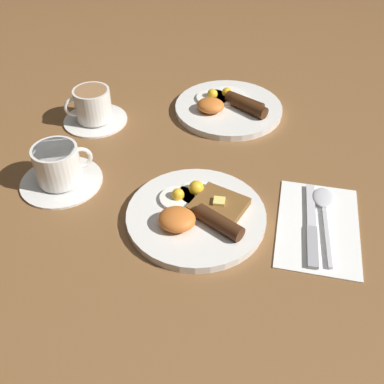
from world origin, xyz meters
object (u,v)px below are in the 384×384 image
Objects in this scene: teacup_far at (93,108)px; spoon at (324,204)px; teacup_near at (59,168)px; breakfast_plate_far at (227,107)px; breakfast_plate_near at (197,214)px; knife at (312,228)px.

spoon is at bearing -19.72° from teacup_far.
breakfast_plate_far is at bearing 50.21° from teacup_near.
teacup_far is 0.75× the size of spoon.
teacup_far is (-0.02, 0.22, 0.00)m from teacup_near.
spoon is (0.22, 0.08, -0.00)m from breakfast_plate_near.
breakfast_plate_near is 0.39m from teacup_far.
teacup_near reaches higher than spoon.
breakfast_plate_near is 0.28m from teacup_near.
breakfast_plate_near is 1.28× the size of spoon.
teacup_near is 1.09× the size of teacup_far.
knife is at bearing -3.32° from teacup_near.
spoon is (0.51, -0.18, -0.03)m from teacup_far.
teacup_near reaches higher than breakfast_plate_far.
breakfast_plate_near is 0.98× the size of breakfast_plate_far.
teacup_near is at bearing -129.79° from breakfast_plate_far.
teacup_near is at bearing -85.22° from teacup_far.
teacup_far is 0.72× the size of knife.
spoon is at bearing 3.97° from teacup_near.
teacup_near is 0.82× the size of spoon.
teacup_far is (-0.29, -0.11, 0.02)m from breakfast_plate_far.
breakfast_plate_far is at bearing 90.68° from breakfast_plate_near.
knife is at bearing 157.93° from spoon.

